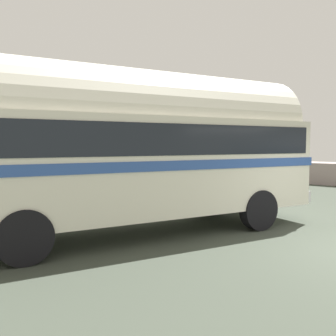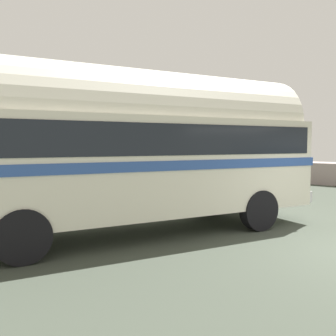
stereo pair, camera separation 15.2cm
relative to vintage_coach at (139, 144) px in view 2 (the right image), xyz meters
name	(u,v)px [view 2 (the right image)]	position (x,y,z in m)	size (l,w,h in m)	color
vintage_coach	(139,144)	(0.00, 0.00, 0.00)	(5.25, 8.88, 3.70)	black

